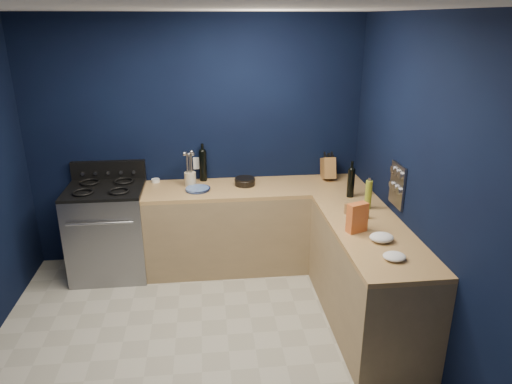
{
  "coord_description": "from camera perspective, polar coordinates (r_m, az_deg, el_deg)",
  "views": [
    {
      "loc": [
        0.09,
        -3.16,
        2.55
      ],
      "look_at": [
        0.55,
        1.0,
        1.0
      ],
      "focal_mm": 33.19,
      "sensor_mm": 36.0,
      "label": 1
    }
  ],
  "objects": [
    {
      "name": "towel_end",
      "position": [
        3.59,
        16.34,
        -7.46
      ],
      "size": [
        0.21,
        0.19,
        0.05
      ],
      "primitive_type": "ellipsoid",
      "rotation": [
        0.0,
        0.0,
        -0.31
      ],
      "color": "white",
      "rests_on": "top_right"
    },
    {
      "name": "wall_back",
      "position": [
        5.07,
        -7.17,
        5.91
      ],
      "size": [
        3.5,
        0.02,
        2.6
      ],
      "primitive_type": "cube",
      "color": "black",
      "rests_on": "ground"
    },
    {
      "name": "spice_jar_far",
      "position": [
        4.23,
        13.21,
        -2.55
      ],
      "size": [
        0.04,
        0.04,
        0.08
      ],
      "primitive_type": "cylinder",
      "rotation": [
        0.0,
        0.0,
        -0.04
      ],
      "color": "olive",
      "rests_on": "top_right"
    },
    {
      "name": "backguard",
      "position": [
        5.2,
        -17.34,
        2.53
      ],
      "size": [
        0.76,
        0.06,
        0.2
      ],
      "primitive_type": "cube",
      "color": "black",
      "rests_on": "gas_range"
    },
    {
      "name": "cooktop",
      "position": [
        4.96,
        -17.82,
        0.32
      ],
      "size": [
        0.76,
        0.66,
        0.03
      ],
      "primitive_type": "cube",
      "color": "black",
      "rests_on": "gas_range"
    },
    {
      "name": "wine_bottle_back",
      "position": [
        5.07,
        -6.41,
        3.15
      ],
      "size": [
        0.1,
        0.1,
        0.33
      ],
      "primitive_type": "cylinder",
      "rotation": [
        0.0,
        0.0,
        0.31
      ],
      "color": "black",
      "rests_on": "top_back"
    },
    {
      "name": "lemon_basket",
      "position": [
        4.93,
        -1.35,
        1.27
      ],
      "size": [
        0.22,
        0.22,
        0.08
      ],
      "primitive_type": "cylinder",
      "rotation": [
        0.0,
        0.0,
        0.06
      ],
      "color": "black",
      "rests_on": "top_back"
    },
    {
      "name": "crouton_bag",
      "position": [
        3.92,
        12.1,
        -3.03
      ],
      "size": [
        0.18,
        0.13,
        0.24
      ],
      "primitive_type": "cube",
      "rotation": [
        0.0,
        0.0,
        0.37
      ],
      "color": "#AA1830",
      "rests_on": "top_right"
    },
    {
      "name": "wall_front",
      "position": [
        1.87,
        -8.09,
        -21.66
      ],
      "size": [
        3.5,
        0.02,
        2.6
      ],
      "primitive_type": "cube",
      "color": "black",
      "rests_on": "ground"
    },
    {
      "name": "wine_bottle_right",
      "position": [
        4.67,
        11.36,
        1.06
      ],
      "size": [
        0.09,
        0.09,
        0.28
      ],
      "primitive_type": "cylinder",
      "rotation": [
        0.0,
        0.0,
        0.36
      ],
      "color": "black",
      "rests_on": "top_right"
    },
    {
      "name": "oil_bottle",
      "position": [
        4.41,
        13.38,
        -0.32
      ],
      "size": [
        0.07,
        0.07,
        0.27
      ],
      "primitive_type": "cylinder",
      "rotation": [
        0.0,
        0.0,
        0.11
      ],
      "color": "olive",
      "rests_on": "top_right"
    },
    {
      "name": "cab_right",
      "position": [
        4.26,
        13.22,
        -10.12
      ],
      "size": [
        0.63,
        1.67,
        0.86
      ],
      "primitive_type": "cube",
      "color": "#937953",
      "rests_on": "floor"
    },
    {
      "name": "top_right",
      "position": [
        4.05,
        13.72,
        -4.61
      ],
      "size": [
        0.63,
        1.67,
        0.04
      ],
      "primitive_type": "cube",
      "color": "olive",
      "rests_on": "cab_right"
    },
    {
      "name": "utensil_crock",
      "position": [
        4.94,
        -7.93,
        1.54
      ],
      "size": [
        0.15,
        0.15,
        0.15
      ],
      "primitive_type": "cylinder",
      "rotation": [
        0.0,
        0.0,
        -0.28
      ],
      "color": "beige",
      "rests_on": "top_back"
    },
    {
      "name": "knife_block",
      "position": [
        5.17,
        8.67,
        2.84
      ],
      "size": [
        0.13,
        0.27,
        0.28
      ],
      "primitive_type": "cube",
      "rotation": [
        -0.31,
        0.0,
        -0.02
      ],
      "color": "olive",
      "rests_on": "top_back"
    },
    {
      "name": "spice_jar_near",
      "position": [
        4.29,
        10.86,
        -1.96
      ],
      "size": [
        0.06,
        0.06,
        0.1
      ],
      "primitive_type": "cylinder",
      "rotation": [
        0.0,
        0.0,
        0.29
      ],
      "color": "olive",
      "rests_on": "top_right"
    },
    {
      "name": "ramekin",
      "position": [
        5.14,
        -12.01,
        1.36
      ],
      "size": [
        0.09,
        0.09,
        0.03
      ],
      "primitive_type": "cylinder",
      "rotation": [
        0.0,
        0.0,
        -0.04
      ],
      "color": "white",
      "rests_on": "top_back"
    },
    {
      "name": "cab_back",
      "position": [
        5.08,
        0.02,
        -4.32
      ],
      "size": [
        2.3,
        0.63,
        0.86
      ],
      "primitive_type": "cube",
      "color": "#937953",
      "rests_on": "floor"
    },
    {
      "name": "plate_stack",
      "position": [
        4.82,
        -7.07,
        0.35
      ],
      "size": [
        0.29,
        0.29,
        0.03
      ],
      "primitive_type": "cylinder",
      "rotation": [
        0.0,
        0.0,
        0.25
      ],
      "color": "#434DA6",
      "rests_on": "top_back"
    },
    {
      "name": "gas_range",
      "position": [
        5.13,
        -17.26,
        -4.67
      ],
      "size": [
        0.76,
        0.66,
        0.92
      ],
      "primitive_type": "cube",
      "color": "gray",
      "rests_on": "floor"
    },
    {
      "name": "oven_door",
      "position": [
        4.86,
        -17.89,
        -6.33
      ],
      "size": [
        0.59,
        0.02,
        0.42
      ],
      "primitive_type": "cube",
      "color": "black",
      "rests_on": "gas_range"
    },
    {
      "name": "ceiling",
      "position": [
        3.16,
        -8.55,
        21.25
      ],
      "size": [
        3.5,
        3.5,
        0.02
      ],
      "primitive_type": "cube",
      "color": "silver",
      "rests_on": "ground"
    },
    {
      "name": "spice_panel",
      "position": [
        4.28,
        16.68,
        0.78
      ],
      "size": [
        0.02,
        0.28,
        0.38
      ],
      "primitive_type": "cube",
      "color": "gray",
      "rests_on": "wall_right"
    },
    {
      "name": "towel_front",
      "position": [
        3.83,
        14.9,
        -5.32
      ],
      "size": [
        0.24,
        0.22,
        0.07
      ],
      "primitive_type": "ellipsoid",
      "rotation": [
        0.0,
        0.0,
        0.37
      ],
      "color": "white",
      "rests_on": "top_right"
    },
    {
      "name": "floor",
      "position": [
        4.06,
        -6.53,
        -18.86
      ],
      "size": [
        3.5,
        3.5,
        0.02
      ],
      "primitive_type": "cube",
      "color": "#AAA595",
      "rests_on": "ground"
    },
    {
      "name": "wall_outlet",
      "position": [
        5.11,
        -7.07,
        3.46
      ],
      "size": [
        0.09,
        0.02,
        0.13
      ],
      "primitive_type": "cube",
      "color": "white",
      "rests_on": "wall_back"
    },
    {
      "name": "top_back",
      "position": [
        4.91,
        0.03,
        0.46
      ],
      "size": [
        2.3,
        0.63,
        0.04
      ],
      "primitive_type": "cube",
      "color": "olive",
      "rests_on": "cab_back"
    },
    {
      "name": "wall_right",
      "position": [
        3.78,
        20.31,
        -0.27
      ],
      "size": [
        0.02,
        3.5,
        2.6
      ],
      "primitive_type": "cube",
      "color": "black",
      "rests_on": "ground"
    }
  ]
}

